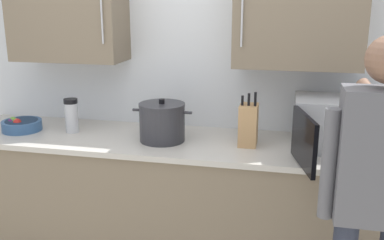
{
  "coord_description": "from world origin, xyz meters",
  "views": [
    {
      "loc": [
        0.72,
        -1.76,
        1.79
      ],
      "look_at": [
        0.15,
        0.8,
        1.07
      ],
      "focal_mm": 41.08,
      "sensor_mm": 36.0,
      "label": 1
    }
  ],
  "objects_px": {
    "stock_pot": "(162,122)",
    "knife_block": "(248,125)",
    "person_figure": "(374,189)",
    "thermos_flask": "(72,115)",
    "fruit_bowl": "(21,125)",
    "microwave_oven": "(337,124)"
  },
  "relations": [
    {
      "from": "stock_pot",
      "to": "knife_block",
      "type": "height_order",
      "value": "knife_block"
    },
    {
      "from": "knife_block",
      "to": "person_figure",
      "type": "bearing_deg",
      "value": -48.64
    },
    {
      "from": "thermos_flask",
      "to": "knife_block",
      "type": "bearing_deg",
      "value": -0.73
    },
    {
      "from": "thermos_flask",
      "to": "person_figure",
      "type": "distance_m",
      "value": 1.95
    },
    {
      "from": "fruit_bowl",
      "to": "knife_block",
      "type": "xyz_separation_m",
      "value": [
        1.55,
        0.03,
        0.09
      ]
    },
    {
      "from": "knife_block",
      "to": "person_figure",
      "type": "height_order",
      "value": "person_figure"
    },
    {
      "from": "fruit_bowl",
      "to": "knife_block",
      "type": "distance_m",
      "value": 1.56
    },
    {
      "from": "microwave_oven",
      "to": "stock_pot",
      "type": "height_order",
      "value": "microwave_oven"
    },
    {
      "from": "knife_block",
      "to": "thermos_flask",
      "type": "bearing_deg",
      "value": 179.27
    },
    {
      "from": "fruit_bowl",
      "to": "knife_block",
      "type": "bearing_deg",
      "value": 0.98
    },
    {
      "from": "microwave_oven",
      "to": "person_figure",
      "type": "bearing_deg",
      "value": -83.06
    },
    {
      "from": "thermos_flask",
      "to": "stock_pot",
      "type": "bearing_deg",
      "value": -3.98
    },
    {
      "from": "stock_pot",
      "to": "person_figure",
      "type": "distance_m",
      "value": 1.34
    },
    {
      "from": "microwave_oven",
      "to": "knife_block",
      "type": "bearing_deg",
      "value": -175.19
    },
    {
      "from": "thermos_flask",
      "to": "fruit_bowl",
      "type": "bearing_deg",
      "value": -173.42
    },
    {
      "from": "thermos_flask",
      "to": "person_figure",
      "type": "height_order",
      "value": "person_figure"
    },
    {
      "from": "fruit_bowl",
      "to": "thermos_flask",
      "type": "xyz_separation_m",
      "value": [
        0.36,
        0.04,
        0.08
      ]
    },
    {
      "from": "knife_block",
      "to": "stock_pot",
      "type": "bearing_deg",
      "value": -176.82
    },
    {
      "from": "stock_pot",
      "to": "knife_block",
      "type": "xyz_separation_m",
      "value": [
        0.54,
        0.03,
        0.01
      ]
    },
    {
      "from": "person_figure",
      "to": "thermos_flask",
      "type": "bearing_deg",
      "value": 158.4
    },
    {
      "from": "microwave_oven",
      "to": "person_figure",
      "type": "xyz_separation_m",
      "value": [
        0.09,
        -0.75,
        -0.08
      ]
    },
    {
      "from": "fruit_bowl",
      "to": "stock_pot",
      "type": "xyz_separation_m",
      "value": [
        1.01,
        -0.0,
        0.08
      ]
    }
  ]
}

